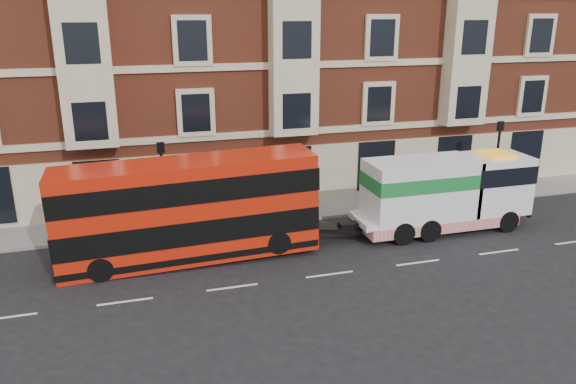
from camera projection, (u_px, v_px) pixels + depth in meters
name	position (u px, v px, depth m)	size (l,w,h in m)	color
ground	(329.00, 274.00, 22.75)	(120.00, 120.00, 0.00)	black
sidewalk	(280.00, 212.00, 29.58)	(90.00, 3.00, 0.15)	slate
victorian_terrace	(254.00, 12.00, 33.45)	(45.00, 12.00, 20.40)	brown
lamp_post_west	(163.00, 181.00, 26.00)	(0.35, 0.15, 4.35)	black
lamp_post_east	(497.00, 154.00, 30.76)	(0.35, 0.15, 4.35)	black
double_decker_bus	(188.00, 208.00, 23.46)	(10.78, 2.47, 4.36)	red
tow_truck	(443.00, 193.00, 26.78)	(8.63, 2.55, 3.60)	white
pedestrian	(134.00, 215.00, 26.77)	(0.55, 0.36, 1.50)	#192B33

